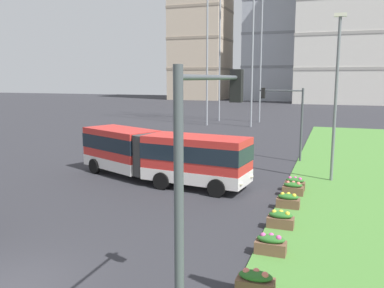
{
  "coord_description": "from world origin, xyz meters",
  "views": [
    {
      "loc": [
        8.99,
        -8.83,
        6.28
      ],
      "look_at": [
        0.65,
        14.52,
        2.2
      ],
      "focal_mm": 37.55,
      "sensor_mm": 36.0,
      "label": 1
    }
  ],
  "objects": [
    {
      "name": "traffic_light_far_right",
      "position": [
        5.59,
        22.0,
        3.82
      ],
      "size": [
        3.31,
        0.28,
        5.55
      ],
      "color": "#474C51",
      "rests_on": "ground"
    },
    {
      "name": "flower_planter_0",
      "position": [
        7.08,
        2.0,
        0.43
      ],
      "size": [
        1.1,
        0.56,
        0.74
      ],
      "color": "brown",
      "rests_on": "grass_median"
    },
    {
      "name": "apartment_tower_westcentre",
      "position": [
        -8.37,
        112.44,
        22.53
      ],
      "size": [
        16.31,
        19.62,
        45.02
      ],
      "color": "#9EA3AD",
      "rests_on": "ground"
    },
    {
      "name": "flower_planter_1",
      "position": [
        7.08,
        4.87,
        0.43
      ],
      "size": [
        1.1,
        0.56,
        0.74
      ],
      "color": "brown",
      "rests_on": "grass_median"
    },
    {
      "name": "streetlight_median",
      "position": [
        8.98,
        16.63,
        5.44
      ],
      "size": [
        0.7,
        0.28,
        9.98
      ],
      "color": "slate",
      "rests_on": "ground"
    },
    {
      "name": "transmission_pylon",
      "position": [
        -4.25,
        45.56,
        15.56
      ],
      "size": [
        9.0,
        6.24,
        28.3
      ],
      "color": "gray",
      "rests_on": "ground"
    },
    {
      "name": "traffic_light_near_right",
      "position": [
        6.68,
        -1.66,
        4.45
      ],
      "size": [
        0.28,
        4.27,
        6.49
      ],
      "color": "#474C51",
      "rests_on": "ground"
    },
    {
      "name": "flower_planter_2",
      "position": [
        7.08,
        7.57,
        0.43
      ],
      "size": [
        1.1,
        0.56,
        0.74
      ],
      "color": "brown",
      "rests_on": "grass_median"
    },
    {
      "name": "apartment_tower_centre",
      "position": [
        9.2,
        100.96,
        20.35
      ],
      "size": [
        20.89,
        16.7,
        40.66
      ],
      "color": "silver",
      "rests_on": "ground"
    },
    {
      "name": "flower_planter_4",
      "position": [
        7.08,
        12.67,
        0.43
      ],
      "size": [
        1.1,
        0.56,
        0.74
      ],
      "color": "brown",
      "rests_on": "grass_median"
    },
    {
      "name": "flower_planter_5",
      "position": [
        7.08,
        13.71,
        0.43
      ],
      "size": [
        1.1,
        0.56,
        0.74
      ],
      "color": "brown",
      "rests_on": "grass_median"
    },
    {
      "name": "flower_planter_3",
      "position": [
        7.08,
        10.35,
        0.43
      ],
      "size": [
        1.1,
        0.56,
        0.74
      ],
      "color": "brown",
      "rests_on": "grass_median"
    },
    {
      "name": "apartment_tower_west",
      "position": [
        -30.0,
        108.4,
        21.53
      ],
      "size": [
        15.66,
        17.16,
        43.01
      ],
      "color": "#C6B299",
      "rests_on": "ground"
    },
    {
      "name": "articulated_bus",
      "position": [
        -1.1,
        13.23,
        1.65
      ],
      "size": [
        11.94,
        5.5,
        3.0
      ],
      "color": "red",
      "rests_on": "ground"
    },
    {
      "name": "ground_plane",
      "position": [
        0.0,
        0.0,
        0.0
      ],
      "size": [
        260.0,
        260.0,
        0.0
      ],
      "primitive_type": "plane",
      "color": "#2D2D33"
    }
  ]
}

